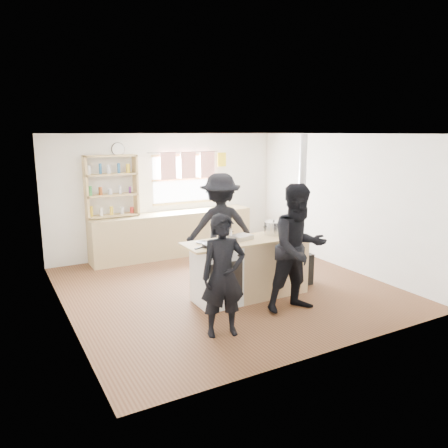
{
  "coord_description": "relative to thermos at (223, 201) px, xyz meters",
  "views": [
    {
      "loc": [
        -3.33,
        -6.02,
        2.53
      ],
      "look_at": [
        -0.07,
        -0.1,
        1.1
      ],
      "focal_mm": 35.0,
      "sensor_mm": 36.0,
      "label": 1
    }
  ],
  "objects": [
    {
      "name": "ground",
      "position": [
        -1.18,
        -2.22,
        -1.06
      ],
      "size": [
        5.0,
        5.0,
        0.01
      ],
      "primitive_type": "cube",
      "color": "brown",
      "rests_on": "ground"
    },
    {
      "name": "back_counter",
      "position": [
        -1.18,
        0.0,
        -0.6
      ],
      "size": [
        3.4,
        0.55,
        0.9
      ],
      "primitive_type": "cube",
      "color": "tan",
      "rests_on": "ground"
    },
    {
      "name": "shelving_unit",
      "position": [
        -2.38,
        0.12,
        0.46
      ],
      "size": [
        1.0,
        0.28,
        1.2
      ],
      "color": "tan",
      "rests_on": "back_counter"
    },
    {
      "name": "thermos",
      "position": [
        0.0,
        0.0,
        0.0
      ],
      "size": [
        0.1,
        0.1,
        0.3
      ],
      "primitive_type": "cylinder",
      "color": "silver",
      "rests_on": "back_counter"
    },
    {
      "name": "cooking_island",
      "position": [
        -1.04,
        -2.77,
        -0.59
      ],
      "size": [
        1.97,
        0.64,
        0.93
      ],
      "color": "white",
      "rests_on": "ground"
    },
    {
      "name": "skillet_greens",
      "position": [
        -1.76,
        -2.89,
        -0.09
      ],
      "size": [
        0.35,
        0.35,
        0.05
      ],
      "color": "black",
      "rests_on": "cooking_island"
    },
    {
      "name": "roast_tray",
      "position": [
        -1.17,
        -2.72,
        -0.08
      ],
      "size": [
        0.36,
        0.31,
        0.07
      ],
      "color": "silver",
      "rests_on": "cooking_island"
    },
    {
      "name": "stockpot_stove",
      "position": [
        -1.42,
        -2.64,
        -0.04
      ],
      "size": [
        0.24,
        0.24,
        0.19
      ],
      "color": "silver",
      "rests_on": "cooking_island"
    },
    {
      "name": "stockpot_counter",
      "position": [
        -0.55,
        -2.68,
        -0.02
      ],
      "size": [
        0.31,
        0.31,
        0.23
      ],
      "color": "silver",
      "rests_on": "cooking_island"
    },
    {
      "name": "bread_board",
      "position": [
        -0.33,
        -2.78,
        -0.07
      ],
      "size": [
        0.3,
        0.23,
        0.12
      ],
      "color": "tan",
      "rests_on": "cooking_island"
    },
    {
      "name": "flue_heater",
      "position": [
        0.02,
        -2.66,
        -0.41
      ],
      "size": [
        0.35,
        0.35,
        2.5
      ],
      "color": "black",
      "rests_on": "ground"
    },
    {
      "name": "person_near_left",
      "position": [
        -2.03,
        -3.71,
        -0.27
      ],
      "size": [
        0.64,
        0.49,
        1.56
      ],
      "primitive_type": "imported",
      "rotation": [
        0.0,
        0.0,
        -0.23
      ],
      "color": "black",
      "rests_on": "ground"
    },
    {
      "name": "person_near_right",
      "position": [
        -0.72,
        -3.54,
        -0.13
      ],
      "size": [
        0.94,
        0.76,
        1.84
      ],
      "primitive_type": "imported",
      "rotation": [
        0.0,
        0.0,
        -0.08
      ],
      "color": "black",
      "rests_on": "ground"
    },
    {
      "name": "person_far",
      "position": [
        -1.07,
        -1.85,
        -0.12
      ],
      "size": [
        1.35,
        1.01,
        1.86
      ],
      "primitive_type": "imported",
      "rotation": [
        0.0,
        0.0,
        2.84
      ],
      "color": "black",
      "rests_on": "ground"
    }
  ]
}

